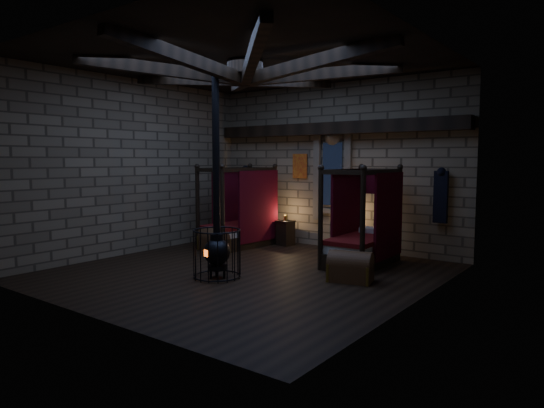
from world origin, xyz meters
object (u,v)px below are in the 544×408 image
Objects in this scene: stove at (217,248)px; trunk_right at (350,268)px; bed_left at (240,227)px; bed_right at (363,241)px; trunk_left at (214,241)px.

trunk_right is at bearing 41.42° from stove.
trunk_right is at bearing -15.65° from bed_left.
bed_right is 3.27m from stove.
bed_right is at bearing 94.77° from trunk_right.
bed_left is 0.51× the size of stove.
stove is at bearing -23.61° from trunk_left.
bed_right is 1.61m from trunk_right.
bed_left is 2.31× the size of trunk_right.
bed_left is at bearing 145.51° from trunk_right.
bed_right is 0.51× the size of stove.
bed_right is at bearing 35.02° from trunk_left.
trunk_right is (0.49, -1.51, -0.25)m from bed_right.
bed_left reaches higher than trunk_left.
bed_right reaches higher than trunk_left.
bed_right reaches higher than bed_left.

